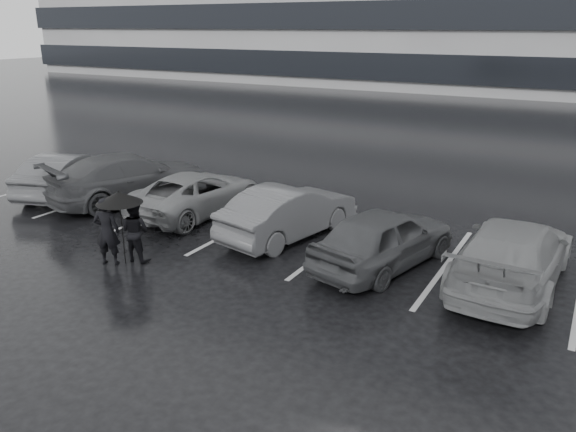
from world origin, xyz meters
The scene contains 11 objects.
ground centered at (0.00, 0.00, 0.00)m, with size 160.00×160.00×0.00m, color black.
car_main centered at (2.13, 1.78, 0.69)m, with size 1.64×4.07×1.39m, color black.
car_west_a centered at (-0.69, 2.38, 0.68)m, with size 1.45×4.15×1.37m, color #313134.
car_west_b centered at (-3.99, 2.74, 0.61)m, with size 2.04×4.43×1.23m, color #515254.
car_west_c centered at (-6.62, 2.74, 0.75)m, with size 2.09×5.14×1.49m, color black.
car_west_d centered at (-8.90, 2.24, 0.68)m, with size 1.43×4.11×1.35m, color #313134.
car_east centered at (4.83, 2.22, 0.71)m, with size 1.98×4.87×1.41m, color #515254.
pedestrian_left centered at (-3.43, -1.22, 0.80)m, with size 0.58×0.38×1.60m, color black.
pedestrian_right centered at (-3.02, -0.75, 0.73)m, with size 0.71×0.55×1.46m, color black.
umbrella centered at (-3.13, -1.03, 1.60)m, with size 1.04×1.04×1.76m.
stall_stripes centered at (-0.80, 2.50, 0.00)m, with size 19.72×5.00×0.00m.
Camera 1 is at (6.08, -9.61, 5.27)m, focal length 35.00 mm.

